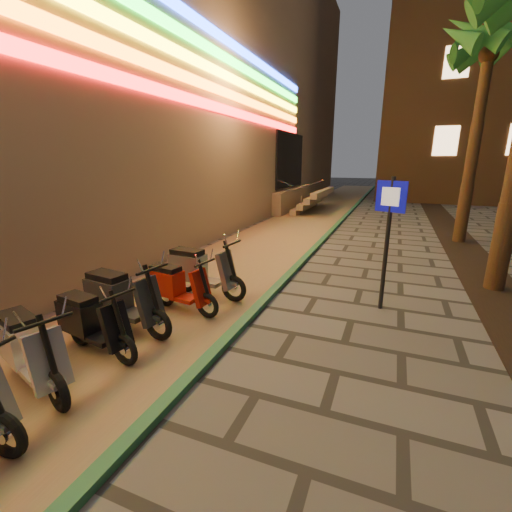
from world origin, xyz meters
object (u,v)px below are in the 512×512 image
at_px(scooter_9, 199,270).
at_px(scooter_7, 120,299).
at_px(scooter_8, 176,286).
at_px(pedestrian_sign, 388,226).
at_px(scooter_5, 28,349).
at_px(scooter_6, 90,322).

bearing_deg(scooter_9, scooter_7, -98.68).
bearing_deg(scooter_8, scooter_9, 97.70).
xyz_separation_m(pedestrian_sign, scooter_9, (-3.63, -0.69, -1.08)).
height_order(scooter_5, scooter_7, scooter_7).
relative_size(pedestrian_sign, scooter_8, 1.60).
relative_size(scooter_7, scooter_9, 0.99).
bearing_deg(pedestrian_sign, scooter_9, -144.98).
relative_size(scooter_6, scooter_7, 0.88).
bearing_deg(scooter_5, scooter_7, 108.48).
height_order(scooter_5, scooter_9, scooter_9).
distance_m(pedestrian_sign, scooter_7, 4.89).
height_order(scooter_6, scooter_8, scooter_8).
height_order(pedestrian_sign, scooter_9, pedestrian_sign).
bearing_deg(scooter_5, pedestrian_sign, 62.94).
distance_m(scooter_5, scooter_8, 2.65).
bearing_deg(scooter_7, scooter_6, -74.62).
distance_m(scooter_6, scooter_7, 0.74).
xyz_separation_m(scooter_5, scooter_6, (0.07, 0.89, -0.03)).
bearing_deg(scooter_8, scooter_7, -104.84).
relative_size(pedestrian_sign, scooter_9, 1.40).
relative_size(pedestrian_sign, scooter_7, 1.42).
xyz_separation_m(scooter_8, scooter_9, (0.00, 0.83, 0.07)).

